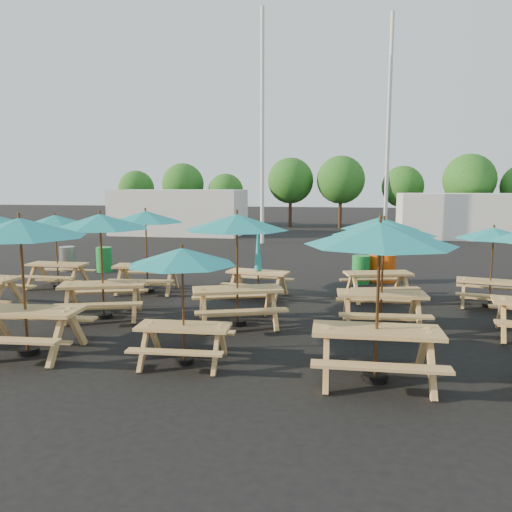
% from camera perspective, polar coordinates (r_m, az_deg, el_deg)
% --- Properties ---
extents(ground, '(120.00, 120.00, 0.00)m').
position_cam_1_polar(ground, '(12.77, -1.24, -5.83)').
color(ground, black).
rests_on(ground, ground).
extents(picnic_unit_2, '(2.04, 2.04, 2.22)m').
position_cam_1_polar(picnic_unit_2, '(16.04, -21.97, 3.39)').
color(picnic_unit_2, tan).
rests_on(picnic_unit_2, ground).
extents(picnic_unit_3, '(2.47, 2.47, 2.52)m').
position_cam_1_polar(picnic_unit_3, '(9.79, -25.34, 2.14)').
color(picnic_unit_3, tan).
rests_on(picnic_unit_3, ground).
extents(picnic_unit_4, '(2.82, 2.82, 2.45)m').
position_cam_1_polar(picnic_unit_4, '(11.92, -17.37, 3.17)').
color(picnic_unit_4, tan).
rests_on(picnic_unit_4, ground).
extents(picnic_unit_5, '(2.40, 2.40, 2.38)m').
position_cam_1_polar(picnic_unit_5, '(14.54, -12.50, 3.91)').
color(picnic_unit_5, tan).
rests_on(picnic_unit_5, ground).
extents(picnic_unit_6, '(1.98, 1.98, 2.04)m').
position_cam_1_polar(picnic_unit_6, '(8.51, -8.43, -0.77)').
color(picnic_unit_6, tan).
rests_on(picnic_unit_6, ground).
extents(picnic_unit_7, '(2.91, 2.91, 2.48)m').
position_cam_1_polar(picnic_unit_7, '(10.78, -2.18, 3.19)').
color(picnic_unit_7, tan).
rests_on(picnic_unit_7, ground).
extents(picnic_unit_8, '(1.90, 1.72, 2.15)m').
position_cam_1_polar(picnic_unit_8, '(13.75, 0.24, -1.06)').
color(picnic_unit_8, tan).
rests_on(picnic_unit_8, ground).
extents(picnic_unit_9, '(2.40, 2.40, 2.54)m').
position_cam_1_polar(picnic_unit_9, '(7.82, 13.96, 1.47)').
color(picnic_unit_9, tan).
rests_on(picnic_unit_9, ground).
extents(picnic_unit_10, '(2.32, 2.32, 2.37)m').
position_cam_1_polar(picnic_unit_10, '(10.82, 14.40, 2.47)').
color(picnic_unit_10, tan).
rests_on(picnic_unit_10, ground).
extents(picnic_unit_11, '(2.52, 2.52, 2.25)m').
position_cam_1_polar(picnic_unit_11, '(13.63, 13.96, 3.13)').
color(picnic_unit_11, tan).
rests_on(picnic_unit_11, ground).
extents(picnic_unit_14, '(2.22, 2.22, 2.05)m').
position_cam_1_polar(picnic_unit_14, '(13.80, 25.50, 1.91)').
color(picnic_unit_14, tan).
rests_on(picnic_unit_14, ground).
extents(waste_bin_0, '(0.55, 0.55, 0.88)m').
position_cam_1_polar(waste_bin_0, '(19.23, -20.74, -0.30)').
color(waste_bin_0, gray).
rests_on(waste_bin_0, ground).
extents(waste_bin_1, '(0.55, 0.55, 0.88)m').
position_cam_1_polar(waste_bin_1, '(18.62, -16.96, -0.39)').
color(waste_bin_1, '#188733').
rests_on(waste_bin_1, ground).
extents(waste_bin_2, '(0.55, 0.55, 0.88)m').
position_cam_1_polar(waste_bin_2, '(16.04, 11.89, -1.52)').
color(waste_bin_2, '#188733').
rests_on(waste_bin_2, ground).
extents(waste_bin_3, '(0.55, 0.55, 0.88)m').
position_cam_1_polar(waste_bin_3, '(16.40, 13.69, -1.37)').
color(waste_bin_3, '#C84A0B').
rests_on(waste_bin_3, ground).
extents(waste_bin_4, '(0.55, 0.55, 0.88)m').
position_cam_1_polar(waste_bin_4, '(16.45, 14.72, -1.38)').
color(waste_bin_4, '#C84A0B').
rests_on(waste_bin_4, ground).
extents(mast_0, '(0.20, 0.20, 12.00)m').
position_cam_1_polar(mast_0, '(26.69, 0.73, 14.38)').
color(mast_0, silver).
rests_on(mast_0, ground).
extents(mast_1, '(0.20, 0.20, 12.00)m').
position_cam_1_polar(mast_1, '(28.35, 14.91, 13.74)').
color(mast_1, silver).
rests_on(mast_1, ground).
extents(event_tent_0, '(8.00, 4.00, 2.80)m').
position_cam_1_polar(event_tent_0, '(31.97, -8.74, 4.99)').
color(event_tent_0, silver).
rests_on(event_tent_0, ground).
extents(event_tent_1, '(7.00, 4.00, 2.60)m').
position_cam_1_polar(event_tent_1, '(31.84, 22.32, 4.29)').
color(event_tent_1, silver).
rests_on(event_tent_1, ground).
extents(tree_0, '(2.80, 2.80, 4.24)m').
position_cam_1_polar(tree_0, '(40.91, -13.51, 7.52)').
color(tree_0, '#382314').
rests_on(tree_0, ground).
extents(tree_1, '(3.11, 3.11, 4.72)m').
position_cam_1_polar(tree_1, '(38.07, -8.34, 8.11)').
color(tree_1, '#382314').
rests_on(tree_1, ground).
extents(tree_2, '(2.59, 2.59, 3.93)m').
position_cam_1_polar(tree_2, '(36.89, -3.47, 7.37)').
color(tree_2, '#382314').
rests_on(tree_2, ground).
extents(tree_3, '(3.36, 3.36, 5.09)m').
position_cam_1_polar(tree_3, '(37.10, 3.97, 8.58)').
color(tree_3, '#382314').
rests_on(tree_3, ground).
extents(tree_4, '(3.41, 3.41, 5.17)m').
position_cam_1_polar(tree_4, '(36.40, 9.67, 8.57)').
color(tree_4, '#382314').
rests_on(tree_4, ground).
extents(tree_5, '(2.94, 2.94, 4.45)m').
position_cam_1_polar(tree_5, '(36.99, 16.43, 7.60)').
color(tree_5, '#382314').
rests_on(tree_5, ground).
extents(tree_6, '(3.38, 3.38, 5.13)m').
position_cam_1_polar(tree_6, '(35.86, 23.19, 8.00)').
color(tree_6, '#382314').
rests_on(tree_6, ground).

